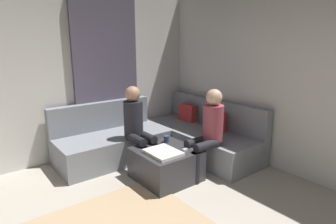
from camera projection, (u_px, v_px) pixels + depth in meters
wall_left at (16, 76)px, 3.82m from camera, size 0.12×6.00×2.70m
curtain_panel at (107, 77)px, 4.54m from camera, size 0.06×1.10×2.50m
sectional_couch at (163, 138)px, 4.54m from camera, size 2.10×2.55×0.87m
ottoman at (166, 164)px, 3.74m from camera, size 0.76×0.76×0.42m
folded_blanket at (163, 152)px, 3.53m from camera, size 0.44×0.36×0.04m
coffee_mug at (167, 139)px, 3.95m from camera, size 0.08×0.08×0.10m
game_remote at (187, 149)px, 3.68m from camera, size 0.05×0.15×0.02m
person_on_couch_back at (208, 129)px, 3.76m from camera, size 0.30×0.60×1.20m
person_on_couch_side at (137, 124)px, 3.99m from camera, size 0.60×0.30×1.20m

